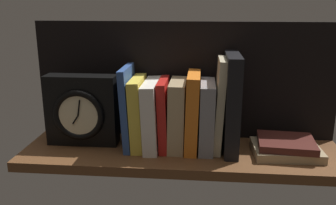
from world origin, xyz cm
name	(u,v)px	position (x,y,z in cm)	size (l,w,h in cm)	color
ground_plane	(182,154)	(0.00, 0.00, -1.25)	(84.02, 23.64, 2.50)	brown
back_panel	(185,81)	(0.00, 11.22, 16.36)	(84.02, 1.20, 32.72)	black
book_blue_modern	(129,107)	(-14.35, 2.23, 10.79)	(1.76, 14.10, 21.58)	#2D4C8E
book_yellow_seinlanguage	(139,113)	(-11.68, 2.23, 9.32)	(2.99, 14.14, 18.65)	gold
book_white_catcher	(152,115)	(-8.08, 2.23, 8.91)	(3.60, 16.17, 17.81)	silver
book_red_requiem	(164,114)	(-4.87, 2.23, 9.17)	(2.23, 13.48, 18.34)	red
book_tan_shortstories	(177,115)	(-1.39, 2.23, 9.04)	(4.13, 13.65, 18.09)	tan
book_orange_pandolfini	(192,111)	(2.57, 2.23, 10.06)	(3.20, 14.75, 20.13)	orange
book_gray_chess	(207,116)	(6.32, 2.23, 8.96)	(3.71, 14.52, 17.92)	gray
book_cream_twain	(219,105)	(9.46, 2.23, 12.06)	(1.97, 12.10, 24.12)	beige
book_black_skeptic	(231,103)	(12.53, 2.23, 12.62)	(3.55, 16.78, 25.24)	black
framed_clock	(82,111)	(-27.27, 2.07, 9.45)	(19.06, 6.82, 19.06)	black
book_stack_side	(286,147)	(26.73, -0.11, 1.90)	(17.04, 13.46, 4.02)	#9E8966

